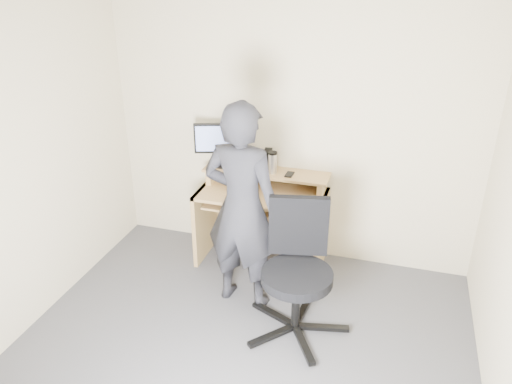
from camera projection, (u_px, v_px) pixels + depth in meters
The scene contains 14 objects.
ground at pixel (233, 369), 3.68m from camera, with size 3.50×3.50×0.00m, color #4A4A4E.
back_wall at pixel (291, 134), 4.66m from camera, with size 3.50×0.02×2.50m, color beige.
ceiling at pixel (223, 11), 2.61m from camera, with size 3.50×3.50×0.02m, color white.
desk at pixel (264, 208), 4.82m from camera, with size 1.20×0.60×0.91m.
monitor at pixel (218, 141), 4.72m from camera, with size 0.44×0.17×0.43m.
external_drive at pixel (268, 160), 4.72m from camera, with size 0.07×0.13×0.20m, color black.
travel_mug at pixel (272, 163), 4.65m from camera, with size 0.08×0.08×0.19m, color silver.
smartphone at pixel (289, 174), 4.64m from camera, with size 0.07×0.13×0.01m, color black.
charger at pixel (249, 170), 4.70m from camera, with size 0.04×0.04×0.04m, color black.
headphones at pixel (240, 165), 4.85m from camera, with size 0.16×0.16×0.02m, color silver.
keyboard at pixel (265, 206), 4.61m from camera, with size 0.46×0.18×0.03m, color black.
mouse at pixel (289, 199), 4.50m from camera, with size 0.10×0.06×0.04m, color black.
office_chair at pixel (297, 265), 3.89m from camera, with size 0.84×0.83×1.06m.
person at pixel (242, 208), 4.05m from camera, with size 0.66×0.43×1.80m, color black.
Camera 1 is at (0.96, -2.59, 2.76)m, focal length 35.00 mm.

